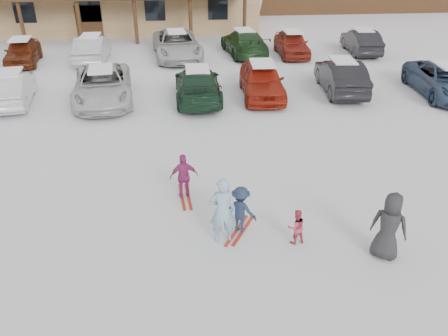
{
  "coord_description": "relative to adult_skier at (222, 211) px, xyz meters",
  "views": [
    {
      "loc": [
        -0.7,
        -9.27,
        6.58
      ],
      "look_at": [
        0.3,
        1.0,
        1.0
      ],
      "focal_mm": 35.0,
      "sensor_mm": 36.0,
      "label": 1
    }
  ],
  "objects": [
    {
      "name": "ground",
      "position": [
        -0.09,
        0.82,
        -0.86
      ],
      "size": [
        160.0,
        160.0,
        0.0
      ],
      "primitive_type": "plane",
      "color": "white",
      "rests_on": "ground"
    },
    {
      "name": "adult_skier",
      "position": [
        0.0,
        0.0,
        0.0
      ],
      "size": [
        0.64,
        0.43,
        1.72
      ],
      "primitive_type": "imported",
      "rotation": [
        0.0,
        0.0,
        3.18
      ],
      "color": "#85ADC3",
      "rests_on": "ground"
    },
    {
      "name": "toddler_red",
      "position": [
        1.73,
        -0.25,
        -0.41
      ],
      "size": [
        0.5,
        0.43,
        0.91
      ],
      "primitive_type": "imported",
      "rotation": [
        0.0,
        0.0,
        3.35
      ],
      "color": "#C1394D",
      "rests_on": "ground"
    },
    {
      "name": "child_navy",
      "position": [
        0.48,
        0.34,
        -0.23
      ],
      "size": [
        0.93,
        0.8,
        1.25
      ],
      "primitive_type": "imported",
      "rotation": [
        0.0,
        0.0,
        2.63
      ],
      "color": "#1C2942",
      "rests_on": "ground"
    },
    {
      "name": "skis_child_navy",
      "position": [
        0.48,
        0.34,
        -0.84
      ],
      "size": [
        0.86,
        1.32,
        0.03
      ],
      "primitive_type": "cube",
      "rotation": [
        0.0,
        0.0,
        2.63
      ],
      "color": "#B12919",
      "rests_on": "ground"
    },
    {
      "name": "child_magenta",
      "position": [
        -0.87,
        2.05,
        -0.19
      ],
      "size": [
        0.81,
        0.4,
        1.33
      ],
      "primitive_type": "imported",
      "rotation": [
        0.0,
        0.0,
        3.23
      ],
      "color": "#9D2B69",
      "rests_on": "ground"
    },
    {
      "name": "skis_child_magenta",
      "position": [
        -0.87,
        2.05,
        -0.84
      ],
      "size": [
        0.33,
        1.41,
        0.03
      ],
      "primitive_type": "cube",
      "rotation": [
        0.0,
        0.0,
        3.23
      ],
      "color": "#B12919",
      "rests_on": "ground"
    },
    {
      "name": "bystander_dark",
      "position": [
        3.63,
        -0.94,
        -0.03
      ],
      "size": [
        0.97,
        0.9,
        1.66
      ],
      "primitive_type": "imported",
      "rotation": [
        0.0,
        0.0,
        2.51
      ],
      "color": "#28272A",
      "rests_on": "ground"
    },
    {
      "name": "parked_car_1",
      "position": [
        -8.11,
        10.43,
        -0.17
      ],
      "size": [
        2.1,
        4.38,
        1.39
      ],
      "primitive_type": "imported",
      "rotation": [
        0.0,
        0.0,
        3.3
      ],
      "color": "silver",
      "rests_on": "ground"
    },
    {
      "name": "parked_car_2",
      "position": [
        -4.26,
        10.37,
        -0.13
      ],
      "size": [
        3.01,
        5.49,
        1.46
      ],
      "primitive_type": "imported",
      "rotation": [
        0.0,
        0.0,
        0.12
      ],
      "color": "silver",
      "rests_on": "ground"
    },
    {
      "name": "parked_car_3",
      "position": [
        -0.14,
        10.17,
        -0.16
      ],
      "size": [
        1.99,
        4.84,
        1.4
      ],
      "primitive_type": "imported",
      "rotation": [
        0.0,
        0.0,
        3.15
      ],
      "color": "#173421",
      "rests_on": "ground"
    },
    {
      "name": "parked_car_4",
      "position": [
        2.74,
        10.34,
        -0.09
      ],
      "size": [
        2.01,
        4.57,
        1.53
      ],
      "primitive_type": "imported",
      "rotation": [
        0.0,
        0.0,
        -0.05
      ],
      "color": "#A12312",
      "rests_on": "ground"
    },
    {
      "name": "parked_car_5",
      "position": [
        6.48,
        10.63,
        -0.11
      ],
      "size": [
        1.95,
        4.63,
        1.49
      ],
      "primitive_type": "imported",
      "rotation": [
        0.0,
        0.0,
        3.06
      ],
      "color": "black",
      "rests_on": "ground"
    },
    {
      "name": "parked_car_6",
      "position": [
        11.01,
        9.71,
        -0.16
      ],
      "size": [
        2.77,
        5.21,
        1.4
      ],
      "primitive_type": "imported",
      "rotation": [
        0.0,
        0.0,
        -0.09
      ],
      "color": "#344A67",
      "rests_on": "ground"
    },
    {
      "name": "parked_car_8",
      "position": [
        -9.66,
        17.16,
        -0.16
      ],
      "size": [
        2.15,
        4.26,
        1.39
      ],
      "primitive_type": "imported",
      "rotation": [
        0.0,
        0.0,
        0.13
      ],
      "color": "maroon",
      "rests_on": "ground"
    },
    {
      "name": "parked_car_9",
      "position": [
        -5.84,
        17.26,
        -0.12
      ],
      "size": [
        1.67,
        4.54,
        1.48
      ],
      "primitive_type": "imported",
      "rotation": [
        0.0,
        0.0,
        3.16
      ],
      "color": "#AFB0B4",
      "rests_on": "ground"
    },
    {
      "name": "parked_car_10",
      "position": [
        -1.03,
        17.64,
        -0.08
      ],
      "size": [
        3.13,
        5.82,
        1.55
      ],
      "primitive_type": "imported",
      "rotation": [
        0.0,
        0.0,
        0.1
      ],
      "color": "#B9B9B9",
      "rests_on": "ground"
    },
    {
      "name": "parked_car_11",
      "position": [
        3.0,
        18.02,
        -0.12
      ],
      "size": [
        2.65,
        5.29,
        1.47
      ],
      "primitive_type": "imported",
      "rotation": [
        0.0,
        0.0,
        3.26
      ],
      "color": "#1D3D1B",
      "rests_on": "ground"
    },
    {
      "name": "parked_car_12",
      "position": [
        5.82,
        17.56,
        -0.14
      ],
      "size": [
        1.77,
        4.23,
        1.43
      ],
      "primitive_type": "imported",
      "rotation": [
        0.0,
        0.0,
        -0.02
      ],
      "color": "maroon",
      "rests_on": "ground"
    },
    {
      "name": "parked_car_13",
      "position": [
        10.2,
        17.77,
        -0.16
      ],
      "size": [
        1.8,
        4.36,
        1.41
      ],
      "primitive_type": "imported",
      "rotation": [
        0.0,
        0.0,
        3.07
      ],
      "color": "black",
      "rests_on": "ground"
    }
  ]
}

